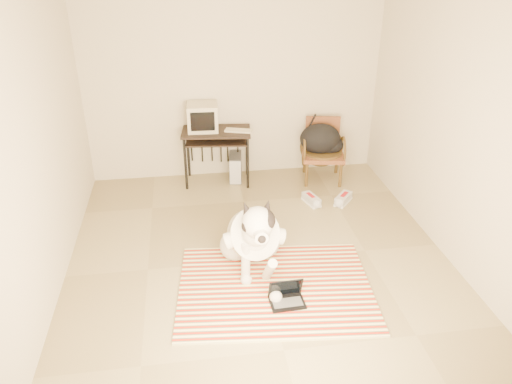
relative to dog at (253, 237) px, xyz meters
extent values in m
plane|color=#918159|center=(0.09, 0.13, -0.38)|extent=(4.50, 4.50, 0.00)
plane|color=beige|center=(0.09, 2.38, 0.97)|extent=(4.50, 0.00, 4.50)
plane|color=beige|center=(0.09, -2.12, 0.97)|extent=(4.50, 0.00, 4.50)
plane|color=beige|center=(-1.91, 0.13, 0.97)|extent=(0.00, 4.50, 4.50)
plane|color=beige|center=(2.09, 0.13, 0.97)|extent=(0.00, 4.50, 4.50)
cube|color=#B7220F|center=(0.11, -0.95, -0.37)|extent=(1.89, 0.47, 0.02)
cube|color=#406832|center=(0.14, -0.66, -0.37)|extent=(1.89, 0.47, 0.02)
cube|color=#583D77|center=(0.17, -0.38, -0.37)|extent=(1.89, 0.47, 0.02)
cube|color=yellow|center=(0.19, -0.09, -0.37)|extent=(1.89, 0.47, 0.02)
cube|color=beige|center=(0.22, 0.19, -0.37)|extent=(1.89, 0.47, 0.02)
sphere|color=silver|center=(-0.16, 0.20, -0.22)|extent=(0.33, 0.33, 0.33)
sphere|color=silver|center=(0.15, 0.20, -0.22)|extent=(0.33, 0.33, 0.33)
ellipsoid|color=silver|center=(0.00, 0.19, -0.19)|extent=(0.40, 0.37, 0.33)
ellipsoid|color=silver|center=(0.00, -0.01, 0.03)|extent=(0.41, 0.75, 0.71)
cylinder|color=silver|center=(0.00, 0.00, 0.03)|extent=(0.49, 0.64, 0.65)
sphere|color=silver|center=(0.00, -0.22, 0.19)|extent=(0.27, 0.27, 0.27)
sphere|color=silver|center=(0.00, -0.32, 0.36)|extent=(0.30, 0.30, 0.30)
ellipsoid|color=black|center=(0.05, -0.32, 0.38)|extent=(0.23, 0.26, 0.22)
cylinder|color=silver|center=(0.00, -0.45, 0.31)|extent=(0.13, 0.16, 0.13)
sphere|color=black|center=(0.01, -0.54, 0.31)|extent=(0.07, 0.07, 0.07)
cone|color=black|center=(-0.10, -0.26, 0.48)|extent=(0.15, 0.15, 0.19)
cone|color=black|center=(0.10, -0.26, 0.48)|extent=(0.15, 0.15, 0.19)
torus|color=white|center=(0.00, -0.24, 0.24)|extent=(0.27, 0.14, 0.24)
cylinder|color=silver|center=(-0.10, -0.23, -0.14)|extent=(0.09, 0.14, 0.45)
cylinder|color=silver|center=(0.11, -0.36, -0.17)|extent=(0.09, 0.41, 0.46)
sphere|color=silver|center=(-0.10, -0.26, -0.33)|extent=(0.12, 0.12, 0.12)
sphere|color=silver|center=(0.14, -0.57, -0.32)|extent=(0.12, 0.12, 0.12)
cone|color=black|center=(-0.03, 0.47, -0.33)|extent=(0.22, 0.45, 0.11)
cube|color=black|center=(0.23, -0.63, -0.35)|extent=(0.33, 0.24, 0.02)
cube|color=#474749|center=(0.23, -0.64, -0.34)|extent=(0.28, 0.14, 0.00)
cube|color=black|center=(0.23, -0.55, -0.24)|extent=(0.33, 0.09, 0.21)
cube|color=black|center=(0.23, -0.56, -0.24)|extent=(0.29, 0.08, 0.19)
cube|color=black|center=(-0.19, 2.10, 0.36)|extent=(0.96, 0.60, 0.03)
cube|color=black|center=(-0.19, 2.05, 0.24)|extent=(0.85, 0.49, 0.02)
cylinder|color=black|center=(-0.63, 1.93, -0.02)|extent=(0.04, 0.04, 0.73)
cylinder|color=black|center=(-0.58, 2.35, -0.02)|extent=(0.04, 0.04, 0.73)
cylinder|color=black|center=(0.20, 1.84, -0.02)|extent=(0.04, 0.04, 0.73)
cylinder|color=black|center=(0.24, 2.26, -0.02)|extent=(0.04, 0.04, 0.73)
cube|color=#BEB295|center=(-0.36, 2.16, 0.55)|extent=(0.41, 0.39, 0.36)
cube|color=black|center=(-0.37, 1.97, 0.55)|extent=(0.31, 0.03, 0.25)
cube|color=#BEB295|center=(0.10, 2.02, 0.39)|extent=(0.38, 0.24, 0.02)
cube|color=#474749|center=(0.06, 2.15, -0.20)|extent=(0.21, 0.40, 0.36)
cube|color=silver|center=(0.04, 1.96, -0.20)|extent=(0.15, 0.03, 0.35)
cube|color=brown|center=(1.26, 1.95, -0.01)|extent=(0.64, 0.63, 0.06)
cylinder|color=#36250E|center=(1.26, 1.95, 0.03)|extent=(0.52, 0.52, 0.04)
cube|color=brown|center=(1.31, 2.19, 0.25)|extent=(0.48, 0.12, 0.42)
cylinder|color=#36250E|center=(1.00, 1.76, -0.21)|extent=(0.04, 0.04, 0.35)
cylinder|color=#36250E|center=(1.08, 2.22, -0.21)|extent=(0.04, 0.04, 0.35)
cylinder|color=#36250E|center=(1.45, 1.68, -0.21)|extent=(0.04, 0.04, 0.35)
cylinder|color=#36250E|center=(1.53, 2.13, -0.21)|extent=(0.04, 0.04, 0.35)
ellipsoid|color=black|center=(1.23, 2.01, 0.21)|extent=(0.56, 0.46, 0.42)
ellipsoid|color=black|center=(1.37, 1.97, 0.13)|extent=(0.35, 0.29, 0.24)
cube|color=silver|center=(0.95, 1.28, -0.37)|extent=(0.21, 0.34, 0.03)
cube|color=#97989D|center=(0.95, 1.28, -0.33)|extent=(0.20, 0.32, 0.10)
cube|color=#A5161D|center=(0.95, 1.28, -0.28)|extent=(0.09, 0.16, 0.02)
cube|color=silver|center=(1.36, 1.23, -0.37)|extent=(0.31, 0.33, 0.03)
cube|color=#97989D|center=(1.36, 1.23, -0.32)|extent=(0.30, 0.32, 0.10)
cube|color=#A5161D|center=(1.36, 1.23, -0.28)|extent=(0.15, 0.16, 0.02)
camera|label=1|loc=(-0.60, -4.21, 2.71)|focal=35.00mm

